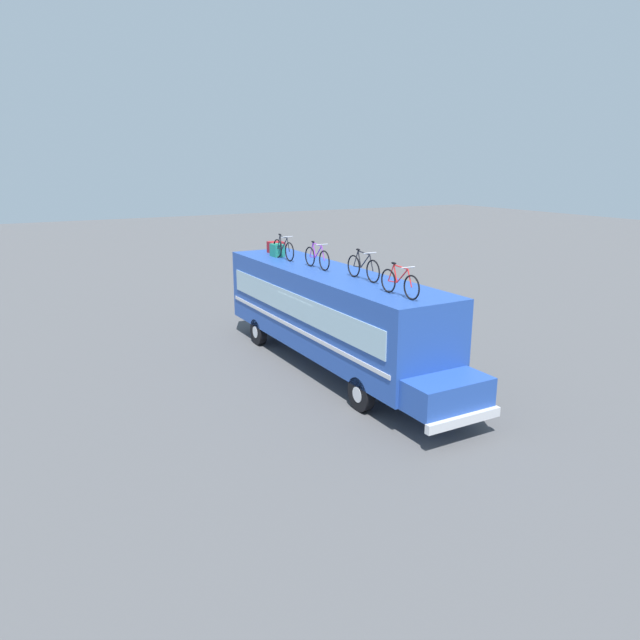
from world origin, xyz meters
name	(u,v)px	position (x,y,z in m)	size (l,w,h in m)	color
ground_plane	(327,365)	(0.00, 0.00, 0.00)	(120.00, 120.00, 0.00)	#4C4C4F
bus	(330,311)	(0.17, 0.00, 1.94)	(12.18, 2.47, 3.28)	#23479E
luggage_bag_1	(276,247)	(-4.41, 0.21, 3.49)	(0.56, 0.55, 0.43)	maroon
luggage_bag_2	(277,250)	(-3.53, -0.15, 3.51)	(0.53, 0.39, 0.47)	#1E7F66
rooftop_bicycle_1	(283,249)	(-2.79, -0.25, 3.65)	(1.68, 0.44, 0.91)	black
rooftop_bicycle_2	(317,257)	(-0.51, -0.12, 3.65)	(1.65, 0.44, 0.89)	black
rooftop_bicycle_3	(363,267)	(1.89, 0.13, 3.65)	(1.73, 0.44, 0.91)	black
rooftop_bicycle_4	(400,283)	(4.23, -0.27, 3.64)	(1.66, 0.44, 0.87)	black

